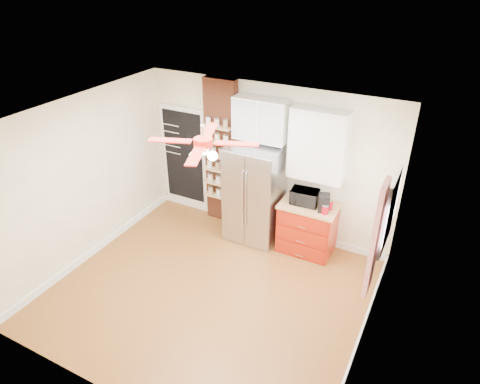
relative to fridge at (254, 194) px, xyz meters
The scene contains 21 objects.
floor 1.85m from the fridge, 88.24° to the right, with size 4.50×4.50×0.00m, color brown.
ceiling 2.45m from the fridge, 88.24° to the right, with size 4.50×4.50×0.00m, color white.
wall_back 0.60m from the fridge, 82.30° to the left, with size 4.50×0.02×2.70m, color #FBF3CA.
wall_front 3.66m from the fridge, 89.21° to the right, with size 4.50×0.02×2.70m, color #FBF3CA.
wall_left 2.78m from the fridge, 143.46° to the right, with size 0.02×4.00×2.70m, color #FBF3CA.
wall_right 2.86m from the fridge, 35.33° to the right, with size 0.02×4.00×2.70m, color #FBF3CA.
chalkboard 1.70m from the fridge, 168.59° to the left, with size 0.95×0.05×1.95m.
brick_pillar 0.97m from the fridge, 160.07° to the left, with size 0.60×0.16×2.70m, color brown.
fridge is the anchor object (origin of this frame).
upper_glass_cabinet 1.29m from the fridge, 90.00° to the left, with size 0.90×0.35×0.70m, color white.
red_cabinet 1.06m from the fridge, ahead, with size 0.94×0.64×0.90m.
upper_shelf_unit 1.41m from the fridge, 12.78° to the left, with size 0.90×0.30×1.15m, color white.
window 2.49m from the fridge, 17.75° to the right, with size 0.04×0.75×1.05m, color white.
curtain 2.63m from the fridge, 29.86° to the right, with size 0.06×0.40×1.55m, color red.
ceiling_fan 2.25m from the fridge, 88.24° to the right, with size 1.40×1.40×0.44m.
toaster_oven 0.89m from the fridge, ahead, with size 0.45×0.30×0.25m, color black.
coffee_maker 1.24m from the fridge, ahead, with size 0.17×0.18×0.29m, color black.
canister_left 1.28m from the fridge, ahead, with size 0.10×0.10×0.14m, color #A40914.
canister_right 1.31m from the fridge, ahead, with size 0.09×0.09×0.16m, color #AC0915.
pantry_jar_oats 1.05m from the fridge, behind, with size 0.09×0.09×0.14m, color #C5B197.
pantry_jar_beans 0.94m from the fridge, 167.57° to the left, with size 0.10×0.10×0.13m, color #9B674F.
Camera 1 is at (2.67, -4.16, 4.45)m, focal length 32.00 mm.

